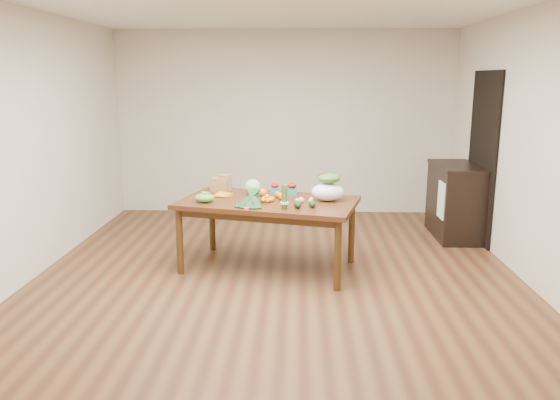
{
  "coord_description": "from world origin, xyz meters",
  "views": [
    {
      "loc": [
        0.21,
        -5.17,
        2.01
      ],
      "look_at": [
        0.03,
        0.0,
        0.85
      ],
      "focal_mm": 35.0,
      "sensor_mm": 36.0,
      "label": 1
    }
  ],
  "objects_px": {
    "paper_bag": "(220,183)",
    "cabinet": "(455,201)",
    "dining_table": "(268,234)",
    "asparagus_bundle": "(284,197)",
    "kale_bunch": "(250,199)",
    "mandarin_cluster": "(267,198)",
    "cabbage": "(253,187)",
    "salad_bag": "(328,188)"
  },
  "relations": [
    {
      "from": "dining_table",
      "to": "kale_bunch",
      "type": "relative_size",
      "value": 4.55
    },
    {
      "from": "dining_table",
      "to": "cabinet",
      "type": "xyz_separation_m",
      "value": [
        2.33,
        1.29,
        0.1
      ]
    },
    {
      "from": "mandarin_cluster",
      "to": "cabbage",
      "type": "bearing_deg",
      "value": 120.59
    },
    {
      "from": "cabinet",
      "to": "salad_bag",
      "type": "bearing_deg",
      "value": -142.8
    },
    {
      "from": "dining_table",
      "to": "cabinet",
      "type": "relative_size",
      "value": 1.78
    },
    {
      "from": "cabinet",
      "to": "cabbage",
      "type": "distance_m",
      "value": 2.74
    },
    {
      "from": "kale_bunch",
      "to": "asparagus_bundle",
      "type": "bearing_deg",
      "value": 1.55
    },
    {
      "from": "cabinet",
      "to": "kale_bunch",
      "type": "height_order",
      "value": "cabinet"
    },
    {
      "from": "paper_bag",
      "to": "kale_bunch",
      "type": "height_order",
      "value": "paper_bag"
    },
    {
      "from": "paper_bag",
      "to": "asparagus_bundle",
      "type": "xyz_separation_m",
      "value": [
        0.76,
        -0.87,
        0.03
      ]
    },
    {
      "from": "salad_bag",
      "to": "cabbage",
      "type": "bearing_deg",
      "value": 163.45
    },
    {
      "from": "dining_table",
      "to": "paper_bag",
      "type": "height_order",
      "value": "paper_bag"
    },
    {
      "from": "kale_bunch",
      "to": "salad_bag",
      "type": "bearing_deg",
      "value": 36.16
    },
    {
      "from": "salad_bag",
      "to": "cabinet",
      "type": "bearing_deg",
      "value": 37.2
    },
    {
      "from": "cabbage",
      "to": "kale_bunch",
      "type": "height_order",
      "value": "cabbage"
    },
    {
      "from": "dining_table",
      "to": "cabinet",
      "type": "bearing_deg",
      "value": 43.25
    },
    {
      "from": "mandarin_cluster",
      "to": "asparagus_bundle",
      "type": "distance_m",
      "value": 0.4
    },
    {
      "from": "paper_bag",
      "to": "dining_table",
      "type": "bearing_deg",
      "value": -39.29
    },
    {
      "from": "cabbage",
      "to": "asparagus_bundle",
      "type": "xyz_separation_m",
      "value": [
        0.37,
        -0.64,
        0.04
      ]
    },
    {
      "from": "cabbage",
      "to": "mandarin_cluster",
      "type": "height_order",
      "value": "cabbage"
    },
    {
      "from": "dining_table",
      "to": "kale_bunch",
      "type": "xyz_separation_m",
      "value": [
        -0.16,
        -0.32,
        0.45
      ]
    },
    {
      "from": "cabinet",
      "to": "paper_bag",
      "type": "relative_size",
      "value": 3.91
    },
    {
      "from": "cabinet",
      "to": "asparagus_bundle",
      "type": "bearing_deg",
      "value": -141.78
    },
    {
      "from": "asparagus_bundle",
      "to": "kale_bunch",
      "type": "bearing_deg",
      "value": -178.45
    },
    {
      "from": "cabbage",
      "to": "salad_bag",
      "type": "height_order",
      "value": "salad_bag"
    },
    {
      "from": "paper_bag",
      "to": "asparagus_bundle",
      "type": "distance_m",
      "value": 1.15
    },
    {
      "from": "dining_table",
      "to": "asparagus_bundle",
      "type": "xyz_separation_m",
      "value": [
        0.18,
        -0.4,
        0.5
      ]
    },
    {
      "from": "dining_table",
      "to": "asparagus_bundle",
      "type": "relative_size",
      "value": 7.28
    },
    {
      "from": "paper_bag",
      "to": "mandarin_cluster",
      "type": "height_order",
      "value": "paper_bag"
    },
    {
      "from": "asparagus_bundle",
      "to": "dining_table",
      "type": "bearing_deg",
      "value": 129.08
    },
    {
      "from": "cabbage",
      "to": "salad_bag",
      "type": "relative_size",
      "value": 0.53
    },
    {
      "from": "cabinet",
      "to": "cabbage",
      "type": "relative_size",
      "value": 5.73
    },
    {
      "from": "cabinet",
      "to": "asparagus_bundle",
      "type": "xyz_separation_m",
      "value": [
        -2.14,
        -1.69,
        0.4
      ]
    },
    {
      "from": "cabbage",
      "to": "asparagus_bundle",
      "type": "distance_m",
      "value": 0.74
    },
    {
      "from": "dining_table",
      "to": "kale_bunch",
      "type": "distance_m",
      "value": 0.58
    },
    {
      "from": "paper_bag",
      "to": "cabinet",
      "type": "bearing_deg",
      "value": 15.82
    },
    {
      "from": "dining_table",
      "to": "cabbage",
      "type": "bearing_deg",
      "value": 141.55
    },
    {
      "from": "mandarin_cluster",
      "to": "asparagus_bundle",
      "type": "xyz_separation_m",
      "value": [
        0.19,
        -0.34,
        0.08
      ]
    },
    {
      "from": "mandarin_cluster",
      "to": "asparagus_bundle",
      "type": "bearing_deg",
      "value": -60.71
    },
    {
      "from": "cabinet",
      "to": "salad_bag",
      "type": "distance_m",
      "value": 2.17
    },
    {
      "from": "cabbage",
      "to": "asparagus_bundle",
      "type": "bearing_deg",
      "value": -60.1
    },
    {
      "from": "dining_table",
      "to": "paper_bag",
      "type": "relative_size",
      "value": 6.98
    }
  ]
}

